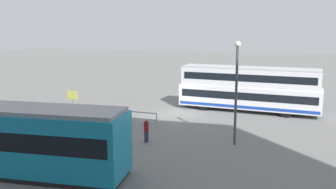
{
  "coord_description": "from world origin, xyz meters",
  "views": [
    {
      "loc": [
        -9.23,
        28.11,
        7.14
      ],
      "look_at": [
        -0.55,
        3.98,
        2.37
      ],
      "focal_mm": 38.28,
      "sensor_mm": 36.0,
      "label": 1
    }
  ],
  "objects": [
    {
      "name": "double_decker_bus",
      "position": [
        -5.46,
        -2.92,
        1.98
      ],
      "size": [
        11.99,
        2.98,
        3.84
      ],
      "color": "white",
      "rests_on": "ground"
    },
    {
      "name": "ground_plane",
      "position": [
        0.0,
        0.0,
        0.0
      ],
      "size": [
        160.0,
        160.0,
        0.0
      ],
      "primitive_type": "plane",
      "color": "slate"
    },
    {
      "name": "info_sign",
      "position": [
        7.69,
        3.97,
        1.54
      ],
      "size": [
        1.0,
        0.19,
        2.25
      ],
      "color": "slate",
      "rests_on": "ground"
    },
    {
      "name": "pedestrian_near_railing",
      "position": [
        4.38,
        6.42,
        1.05
      ],
      "size": [
        0.43,
        0.43,
        1.8
      ],
      "color": "#33384C",
      "rests_on": "ground"
    },
    {
      "name": "pedestrian_railing",
      "position": [
        3.45,
        4.72,
        0.73
      ],
      "size": [
        6.8,
        0.12,
        1.08
      ],
      "color": "gray",
      "rests_on": "ground"
    },
    {
      "name": "street_lamp",
      "position": [
        -5.89,
        6.63,
        3.76
      ],
      "size": [
        0.36,
        0.36,
        6.38
      ],
      "color": "#4C4C51",
      "rests_on": "ground"
    },
    {
      "name": "pedestrian_crossing",
      "position": [
        -0.58,
        8.1,
        0.9
      ],
      "size": [
        0.4,
        0.4,
        1.57
      ],
      "color": "#33384C",
      "rests_on": "ground"
    }
  ]
}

